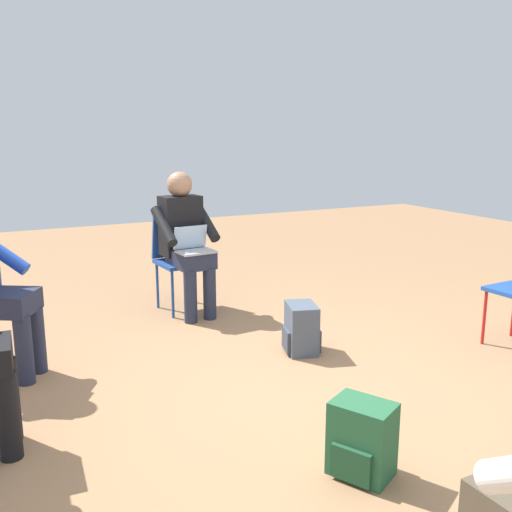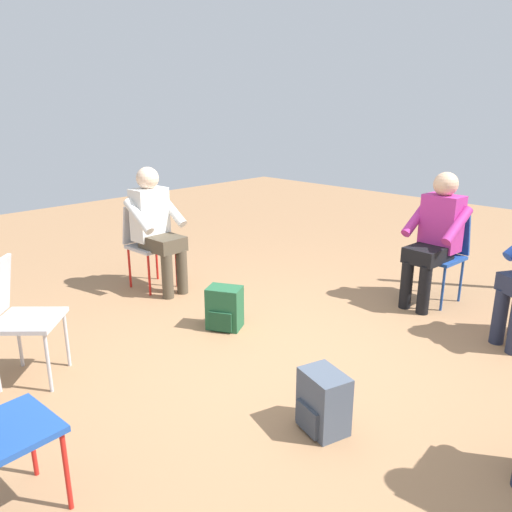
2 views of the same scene
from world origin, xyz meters
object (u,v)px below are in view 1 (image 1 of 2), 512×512
at_px(person_with_laptop, 186,236).
at_px(backpack_near_laptop_user, 301,331).
at_px(chair_south, 178,255).
at_px(backpack_by_empty_chair, 362,443).

height_order(person_with_laptop, backpack_near_laptop_user, person_with_laptop).
height_order(chair_south, person_with_laptop, person_with_laptop).
bearing_deg(backpack_by_empty_chair, chair_south, -91.81).
bearing_deg(chair_south, backpack_by_empty_chair, 82.94).
bearing_deg(chair_south, backpack_near_laptop_user, 102.15).
height_order(chair_south, backpack_by_empty_chair, chair_south).
distance_m(chair_south, backpack_by_empty_chair, 2.87).
relative_size(person_with_laptop, backpack_by_empty_chair, 3.44).
bearing_deg(person_with_laptop, backpack_by_empty_chair, 82.50).
xyz_separation_m(backpack_near_laptop_user, backpack_by_empty_chair, (0.53, 1.43, 0.00)).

